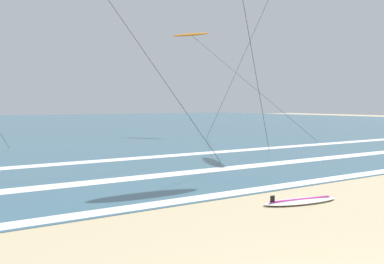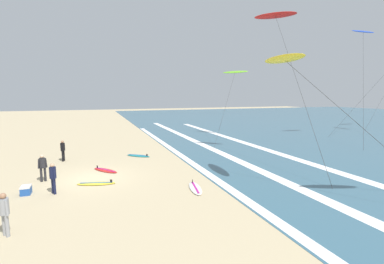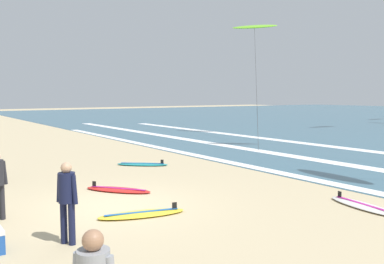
% 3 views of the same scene
% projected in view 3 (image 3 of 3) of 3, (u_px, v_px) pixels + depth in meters
% --- Properties ---
extents(ground_plane, '(160.00, 160.00, 0.00)m').
position_uv_depth(ground_plane, '(113.00, 207.00, 10.53)').
color(ground_plane, tan).
extents(wave_foam_shoreline, '(44.35, 0.56, 0.01)m').
position_uv_depth(wave_foam_shoreline, '(271.00, 171.00, 15.42)').
color(wave_foam_shoreline, white).
rests_on(wave_foam_shoreline, ocean_surface).
extents(wave_foam_mid_break, '(58.60, 0.81, 0.01)m').
position_uv_depth(wave_foam_mid_break, '(335.00, 163.00, 17.21)').
color(wave_foam_mid_break, white).
rests_on(wave_foam_mid_break, ocean_surface).
extents(surfer_foreground_main, '(0.49, 0.33, 1.60)m').
position_uv_depth(surfer_foreground_main, '(67.00, 195.00, 7.80)').
color(surfer_foreground_main, '#141938').
rests_on(surfer_foreground_main, ground).
extents(surfboard_near_water, '(1.84, 1.97, 0.25)m').
position_uv_depth(surfboard_near_water, '(142.00, 164.00, 16.69)').
color(surfboard_near_water, teal).
rests_on(surfboard_near_water, ground).
extents(surfboard_foreground_flat, '(2.04, 1.75, 0.25)m').
position_uv_depth(surfboard_foreground_flat, '(118.00, 190.00, 12.20)').
color(surfboard_foreground_flat, red).
rests_on(surfboard_foreground_flat, ground).
extents(surfboard_right_spare, '(2.17, 0.94, 0.25)m').
position_uv_depth(surfboard_right_spare, '(364.00, 206.00, 10.42)').
color(surfboard_right_spare, silver).
rests_on(surfboard_right_spare, ground).
extents(surfboard_left_pile, '(1.10, 2.18, 0.25)m').
position_uv_depth(surfboard_left_pile, '(142.00, 214.00, 9.72)').
color(surfboard_left_pile, yellow).
rests_on(surfboard_left_pile, ground).
extents(kite_lime_mid_center, '(7.82, 6.85, 7.89)m').
position_uv_depth(kite_lime_mid_center, '(254.00, 27.00, 28.70)').
color(kite_lime_mid_center, '#70C628').
rests_on(kite_lime_mid_center, ground).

